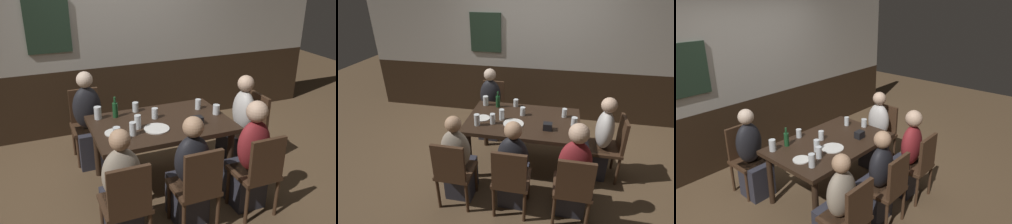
{
  "view_description": "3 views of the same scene",
  "coord_description": "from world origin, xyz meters",
  "views": [
    {
      "loc": [
        -1.27,
        -3.33,
        2.35
      ],
      "look_at": [
        0.09,
        0.02,
        0.83
      ],
      "focal_mm": 39.02,
      "sensor_mm": 36.0,
      "label": 1
    },
    {
      "loc": [
        0.4,
        -3.07,
        2.39
      ],
      "look_at": [
        -0.23,
        -0.01,
        0.83
      ],
      "focal_mm": 28.28,
      "sensor_mm": 36.0,
      "label": 2
    },
    {
      "loc": [
        -2.48,
        -2.41,
        2.45
      ],
      "look_at": [
        0.17,
        -0.09,
        1.11
      ],
      "focal_mm": 33.18,
      "sensor_mm": 36.0,
      "label": 3
    }
  ],
  "objects": [
    {
      "name": "beer_glass_half",
      "position": [
        -0.55,
        -0.27,
        0.81
      ],
      "size": [
        0.07,
        0.07,
        0.15
      ],
      "color": "silver",
      "rests_on": "dining_table"
    },
    {
      "name": "person_right_near",
      "position": [
        0.65,
        -0.73,
        0.49
      ],
      "size": [
        0.34,
        0.37,
        1.16
      ],
      "color": "#2D2D38",
      "rests_on": "ground_plane"
    },
    {
      "name": "pint_glass_stout",
      "position": [
        -0.17,
        0.38,
        0.79
      ],
      "size": [
        0.07,
        0.07,
        0.11
      ],
      "color": "silver",
      "rests_on": "dining_table"
    },
    {
      "name": "plate_white_small",
      "position": [
        -0.53,
        -0.08,
        0.75
      ],
      "size": [
        0.19,
        0.19,
        0.01
      ],
      "primitive_type": "cylinder",
      "color": "white",
      "rests_on": "dining_table"
    },
    {
      "name": "tumbler_short",
      "position": [
        -0.28,
        -0.06,
        0.81
      ],
      "size": [
        0.07,
        0.07,
        0.15
      ],
      "color": "silver",
      "rests_on": "dining_table"
    },
    {
      "name": "chair_head_east",
      "position": [
        1.16,
        0.0,
        0.5
      ],
      "size": [
        0.4,
        0.4,
        0.88
      ],
      "color": "#422B1C",
      "rests_on": "ground_plane"
    },
    {
      "name": "chair_right_near",
      "position": [
        0.65,
        -0.89,
        0.5
      ],
      "size": [
        0.4,
        0.4,
        0.88
      ],
      "color": "#422B1C",
      "rests_on": "ground_plane"
    },
    {
      "name": "plate_white_large",
      "position": [
        -0.11,
        -0.15,
        0.75
      ],
      "size": [
        0.26,
        0.26,
        0.01
      ],
      "primitive_type": "cylinder",
      "color": "white",
      "rests_on": "dining_table"
    },
    {
      "name": "person_left_far",
      "position": [
        -0.65,
        0.73,
        0.49
      ],
      "size": [
        0.34,
        0.37,
        1.16
      ],
      "color": "#2D2D38",
      "rests_on": "ground_plane"
    },
    {
      "name": "chair_left_far",
      "position": [
        -0.65,
        0.89,
        0.5
      ],
      "size": [
        0.4,
        0.4,
        0.88
      ],
      "color": "#422B1C",
      "rests_on": "ground_plane"
    },
    {
      "name": "ground_plane",
      "position": [
        0.0,
        0.0,
        0.0
      ],
      "size": [
        12.0,
        12.0,
        0.0
      ],
      "primitive_type": "plane",
      "color": "brown"
    },
    {
      "name": "person_head_east",
      "position": [
        0.99,
        0.0,
        0.48
      ],
      "size": [
        0.37,
        0.34,
        1.14
      ],
      "color": "#2D2D38",
      "rests_on": "ground_plane"
    },
    {
      "name": "beer_bottle_green",
      "position": [
        -0.42,
        0.32,
        0.83
      ],
      "size": [
        0.06,
        0.06,
        0.23
      ],
      "color": "#194723",
      "rests_on": "dining_table"
    },
    {
      "name": "beer_glass_tall",
      "position": [
        0.53,
        0.18,
        0.79
      ],
      "size": [
        0.06,
        0.06,
        0.12
      ],
      "color": "silver",
      "rests_on": "dining_table"
    },
    {
      "name": "wall_back",
      "position": [
        -0.01,
        1.65,
        1.3
      ],
      "size": [
        6.4,
        0.13,
        2.6
      ],
      "color": "#332316",
      "rests_on": "ground_plane"
    },
    {
      "name": "person_mid_near",
      "position": [
        0.0,
        -0.73,
        0.47
      ],
      "size": [
        0.34,
        0.37,
        1.11
      ],
      "color": "#2D2D38",
      "rests_on": "ground_plane"
    },
    {
      "name": "pint_glass_pale",
      "position": [
        -0.61,
        0.34,
        0.8
      ],
      "size": [
        0.08,
        0.08,
        0.14
      ],
      "color": "silver",
      "rests_on": "dining_table"
    },
    {
      "name": "highball_clear",
      "position": [
        -0.03,
        0.12,
        0.79
      ],
      "size": [
        0.07,
        0.07,
        0.12
      ],
      "color": "silver",
      "rests_on": "dining_table"
    },
    {
      "name": "tumbler_water",
      "position": [
        -0.37,
        -0.19,
        0.8
      ],
      "size": [
        0.07,
        0.07,
        0.14
      ],
      "color": "silver",
      "rests_on": "dining_table"
    },
    {
      "name": "condiment_caddy",
      "position": [
        0.33,
        -0.21,
        0.79
      ],
      "size": [
        0.11,
        0.09,
        0.09
      ],
      "primitive_type": "cube",
      "color": "black",
      "rests_on": "dining_table"
    },
    {
      "name": "chair_mid_near",
      "position": [
        0.0,
        -0.89,
        0.5
      ],
      "size": [
        0.4,
        0.4,
        0.88
      ],
      "color": "#422B1C",
      "rests_on": "ground_plane"
    },
    {
      "name": "person_left_near",
      "position": [
        -0.65,
        -0.73,
        0.46
      ],
      "size": [
        0.34,
        0.37,
        1.11
      ],
      "color": "#2D2D38",
      "rests_on": "ground_plane"
    },
    {
      "name": "chair_left_near",
      "position": [
        -0.65,
        -0.89,
        0.5
      ],
      "size": [
        0.4,
        0.4,
        0.88
      ],
      "color": "#422B1C",
      "rests_on": "ground_plane"
    },
    {
      "name": "pint_glass_amber",
      "position": [
        0.65,
        -0.03,
        0.79
      ],
      "size": [
        0.08,
        0.08,
        0.11
      ],
      "color": "silver",
      "rests_on": "dining_table"
    },
    {
      "name": "dining_table",
      "position": [
        0.0,
        0.0,
        0.66
      ],
      "size": [
        1.48,
        0.95,
        0.74
      ],
      "color": "black",
      "rests_on": "ground_plane"
    }
  ]
}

